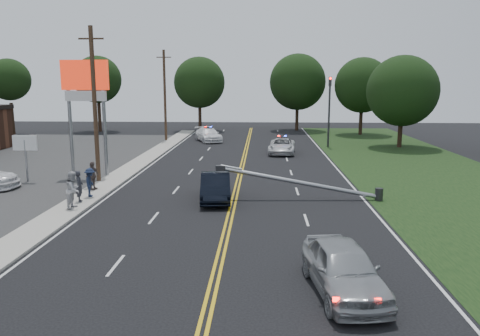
{
  "coord_description": "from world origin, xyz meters",
  "views": [
    {
      "loc": [
        1.53,
        -17.72,
        6.51
      ],
      "look_at": [
        0.3,
        8.44,
        1.7
      ],
      "focal_mm": 35.0,
      "sensor_mm": 36.0,
      "label": 1
    }
  ],
  "objects_px": {
    "traffic_signal": "(329,106)",
    "utility_pole_far": "(165,95)",
    "emergency_b": "(208,135)",
    "crashed_sedan": "(215,187)",
    "bystander_b": "(73,190)",
    "bystander_c": "(90,182)",
    "bystander_d": "(92,176)",
    "pylon_sign": "(85,90)",
    "fallen_streetlight": "(309,184)",
    "bystander_a": "(79,186)",
    "emergency_a": "(282,146)",
    "utility_pole_mid": "(95,105)",
    "waiting_sedan": "(343,268)",
    "small_sign": "(25,147)"
  },
  "relations": [
    {
      "from": "small_sign",
      "to": "utility_pole_mid",
      "type": "bearing_deg",
      "value": 0.0
    },
    {
      "from": "waiting_sedan",
      "to": "pylon_sign",
      "type": "bearing_deg",
      "value": 121.56
    },
    {
      "from": "emergency_a",
      "to": "emergency_b",
      "type": "xyz_separation_m",
      "value": [
        -7.85,
        8.76,
        0.05
      ]
    },
    {
      "from": "bystander_a",
      "to": "bystander_d",
      "type": "relative_size",
      "value": 1.0
    },
    {
      "from": "pylon_sign",
      "to": "emergency_a",
      "type": "xyz_separation_m",
      "value": [
        13.9,
        11.29,
        -5.3
      ]
    },
    {
      "from": "waiting_sedan",
      "to": "utility_pole_mid",
      "type": "bearing_deg",
      "value": 122.28
    },
    {
      "from": "traffic_signal",
      "to": "utility_pole_far",
      "type": "height_order",
      "value": "utility_pole_far"
    },
    {
      "from": "utility_pole_far",
      "to": "bystander_a",
      "type": "xyz_separation_m",
      "value": [
        0.88,
        -27.48,
        -4.11
      ]
    },
    {
      "from": "emergency_b",
      "to": "crashed_sedan",
      "type": "bearing_deg",
      "value": -104.76
    },
    {
      "from": "bystander_c",
      "to": "bystander_d",
      "type": "bearing_deg",
      "value": 4.38
    },
    {
      "from": "utility_pole_far",
      "to": "bystander_b",
      "type": "bearing_deg",
      "value": -87.86
    },
    {
      "from": "traffic_signal",
      "to": "bystander_a",
      "type": "height_order",
      "value": "traffic_signal"
    },
    {
      "from": "bystander_a",
      "to": "fallen_streetlight",
      "type": "bearing_deg",
      "value": -104.98
    },
    {
      "from": "pylon_sign",
      "to": "fallen_streetlight",
      "type": "bearing_deg",
      "value": -22.22
    },
    {
      "from": "bystander_b",
      "to": "emergency_b",
      "type": "bearing_deg",
      "value": -3.86
    },
    {
      "from": "bystander_c",
      "to": "bystander_d",
      "type": "relative_size",
      "value": 0.96
    },
    {
      "from": "crashed_sedan",
      "to": "bystander_a",
      "type": "relative_size",
      "value": 2.69
    },
    {
      "from": "emergency_b",
      "to": "pylon_sign",
      "type": "bearing_deg",
      "value": -128.92
    },
    {
      "from": "bystander_c",
      "to": "emergency_b",
      "type": "bearing_deg",
      "value": -19.63
    },
    {
      "from": "utility_pole_far",
      "to": "bystander_d",
      "type": "relative_size",
      "value": 5.84
    },
    {
      "from": "fallen_streetlight",
      "to": "utility_pole_mid",
      "type": "distance_m",
      "value": 14.58
    },
    {
      "from": "bystander_c",
      "to": "bystander_d",
      "type": "height_order",
      "value": "bystander_d"
    },
    {
      "from": "fallen_streetlight",
      "to": "traffic_signal",
      "type": "bearing_deg",
      "value": 79.41
    },
    {
      "from": "fallen_streetlight",
      "to": "bystander_a",
      "type": "xyz_separation_m",
      "value": [
        -12.51,
        -1.48,
        0.06
      ]
    },
    {
      "from": "utility_pole_mid",
      "to": "pylon_sign",
      "type": "bearing_deg",
      "value": 123.02
    },
    {
      "from": "bystander_a",
      "to": "bystander_d",
      "type": "xyz_separation_m",
      "value": [
        -0.32,
        2.88,
        0.0
      ]
    },
    {
      "from": "traffic_signal",
      "to": "bystander_d",
      "type": "relative_size",
      "value": 4.12
    },
    {
      "from": "bystander_a",
      "to": "waiting_sedan",
      "type": "bearing_deg",
      "value": -151.57
    },
    {
      "from": "bystander_a",
      "to": "small_sign",
      "type": "bearing_deg",
      "value": 24.33
    },
    {
      "from": "utility_pole_far",
      "to": "bystander_d",
      "type": "distance_m",
      "value": 24.94
    },
    {
      "from": "traffic_signal",
      "to": "utility_pole_far",
      "type": "xyz_separation_m",
      "value": [
        -17.5,
        4.0,
        0.88
      ]
    },
    {
      "from": "small_sign",
      "to": "traffic_signal",
      "type": "xyz_separation_m",
      "value": [
        22.3,
        18.0,
        1.87
      ]
    },
    {
      "from": "utility_pole_far",
      "to": "bystander_d",
      "type": "bearing_deg",
      "value": -88.7
    },
    {
      "from": "utility_pole_far",
      "to": "bystander_a",
      "type": "bearing_deg",
      "value": -88.16
    },
    {
      "from": "waiting_sedan",
      "to": "bystander_a",
      "type": "distance_m",
      "value": 16.18
    },
    {
      "from": "small_sign",
      "to": "bystander_b",
      "type": "relative_size",
      "value": 1.61
    },
    {
      "from": "bystander_c",
      "to": "waiting_sedan",
      "type": "bearing_deg",
      "value": -144.9
    },
    {
      "from": "pylon_sign",
      "to": "crashed_sedan",
      "type": "relative_size",
      "value": 1.74
    },
    {
      "from": "pylon_sign",
      "to": "bystander_c",
      "type": "bearing_deg",
      "value": -69.58
    },
    {
      "from": "traffic_signal",
      "to": "utility_pole_mid",
      "type": "relative_size",
      "value": 0.7
    },
    {
      "from": "utility_pole_far",
      "to": "waiting_sedan",
      "type": "height_order",
      "value": "utility_pole_far"
    },
    {
      "from": "bystander_a",
      "to": "bystander_b",
      "type": "bearing_deg",
      "value": 166.94
    },
    {
      "from": "fallen_streetlight",
      "to": "crashed_sedan",
      "type": "xyz_separation_m",
      "value": [
        -5.22,
        -0.37,
        -0.16
      ]
    },
    {
      "from": "small_sign",
      "to": "emergency_b",
      "type": "relative_size",
      "value": 0.6
    },
    {
      "from": "utility_pole_mid",
      "to": "crashed_sedan",
      "type": "relative_size",
      "value": 2.17
    },
    {
      "from": "crashed_sedan",
      "to": "bystander_b",
      "type": "bearing_deg",
      "value": -167.03
    },
    {
      "from": "bystander_c",
      "to": "utility_pole_far",
      "type": "bearing_deg",
      "value": -9.34
    },
    {
      "from": "small_sign",
      "to": "fallen_streetlight",
      "type": "xyz_separation_m",
      "value": [
        18.19,
        -4.0,
        -1.41
      ]
    },
    {
      "from": "bystander_a",
      "to": "emergency_b",
      "type": "bearing_deg",
      "value": -29.73
    },
    {
      "from": "traffic_signal",
      "to": "emergency_b",
      "type": "bearing_deg",
      "value": 162.37
    }
  ]
}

